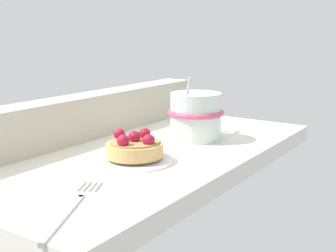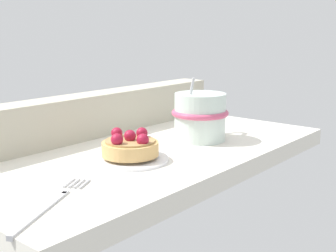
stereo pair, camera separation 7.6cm
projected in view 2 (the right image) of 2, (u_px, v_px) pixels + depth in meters
ground_plane at (146, 156)px, 78.52cm from camera, size 67.26×34.69×3.02cm
window_rail_back at (90, 115)px, 86.33cm from camera, size 65.92×5.95×7.95cm
dessert_plate at (130, 158)px, 70.60cm from camera, size 11.83×11.83×0.93cm
raspberry_tart at (130, 146)px, 70.19cm from camera, size 8.79×8.79×3.95cm
coffee_mug at (201, 116)px, 83.15cm from camera, size 13.55×10.40×11.55cm
dessert_fork at (52, 202)px, 53.32cm from camera, size 16.69×9.55×0.60cm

